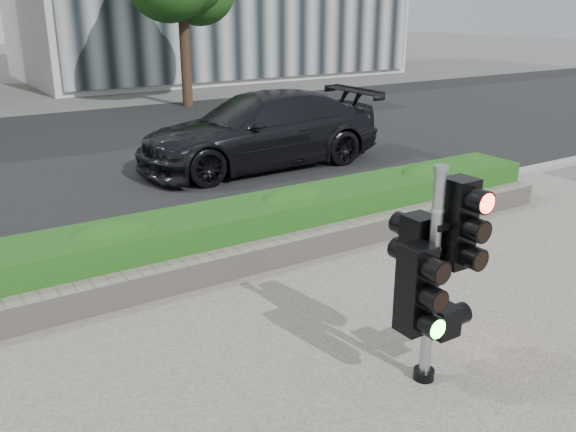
# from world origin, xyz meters

# --- Properties ---
(ground) EXTENTS (120.00, 120.00, 0.00)m
(ground) POSITION_xyz_m (0.00, 0.00, 0.00)
(ground) COLOR #51514C
(ground) RESTS_ON ground
(road) EXTENTS (60.00, 13.00, 0.02)m
(road) POSITION_xyz_m (0.00, 10.00, 0.01)
(road) COLOR black
(road) RESTS_ON ground
(curb) EXTENTS (60.00, 0.25, 0.12)m
(curb) POSITION_xyz_m (0.00, 3.15, 0.06)
(curb) COLOR gray
(curb) RESTS_ON ground
(stone_wall) EXTENTS (12.00, 0.32, 0.34)m
(stone_wall) POSITION_xyz_m (0.00, 1.90, 0.20)
(stone_wall) COLOR gray
(stone_wall) RESTS_ON sidewalk
(hedge) EXTENTS (12.00, 1.00, 0.68)m
(hedge) POSITION_xyz_m (0.00, 2.55, 0.37)
(hedge) COLOR #308027
(hedge) RESTS_ON sidewalk
(traffic_signal) EXTENTS (0.71, 0.51, 2.07)m
(traffic_signal) POSITION_xyz_m (0.56, -1.13, 1.17)
(traffic_signal) COLOR black
(traffic_signal) RESTS_ON sidewalk
(car_dark) EXTENTS (5.48, 2.27, 1.59)m
(car_dark) POSITION_xyz_m (3.36, 6.74, 0.81)
(car_dark) COLOR black
(car_dark) RESTS_ON road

